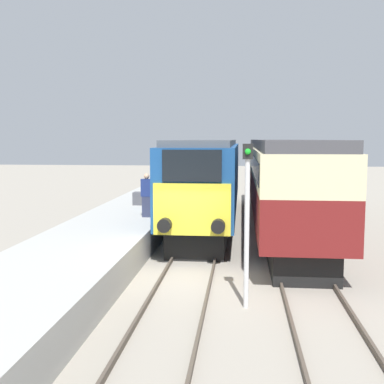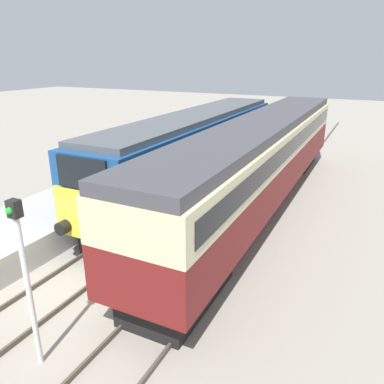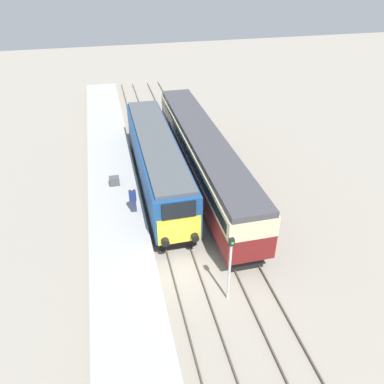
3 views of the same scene
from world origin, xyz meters
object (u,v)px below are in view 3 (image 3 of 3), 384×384
object	(u,v)px
luggage_crate	(114,181)
signal_post	(230,265)
person_on_platform	(133,200)
locomotive	(157,160)
passenger_carriage	(203,153)

from	to	relation	value
luggage_crate	signal_post	bearing A→B (deg)	-65.96
person_on_platform	locomotive	bearing A→B (deg)	61.79
luggage_crate	passenger_carriage	bearing A→B (deg)	3.48
locomotive	signal_post	distance (m)	11.65
locomotive	person_on_platform	xyz separation A→B (m)	(-2.20, -4.09, -0.43)
passenger_carriage	luggage_crate	xyz separation A→B (m)	(-6.59, -0.40, -1.20)
locomotive	luggage_crate	size ratio (longest dim) A/B	22.89
person_on_platform	luggage_crate	bearing A→B (deg)	105.68
locomotive	person_on_platform	bearing A→B (deg)	-118.21
person_on_platform	luggage_crate	size ratio (longest dim) A/B	2.51
signal_post	locomotive	bearing A→B (deg)	98.39
locomotive	passenger_carriage	bearing A→B (deg)	-2.83
person_on_platform	luggage_crate	world-z (taller)	person_on_platform
passenger_carriage	luggage_crate	world-z (taller)	passenger_carriage
luggage_crate	person_on_platform	bearing A→B (deg)	-74.32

